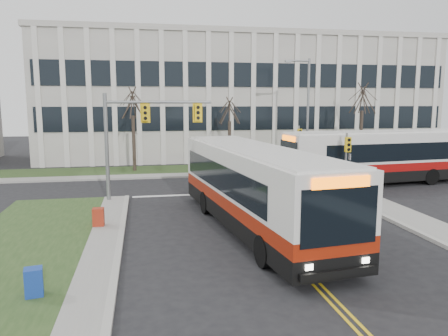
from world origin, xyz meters
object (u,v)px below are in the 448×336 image
Objects in this scene: streetlight at (306,108)px; bus_main at (255,190)px; bus_cross at (378,158)px; newspaper_box_red at (98,218)px; newspaper_box_blue at (34,284)px; directory_sign at (237,156)px.

streetlight reaches higher than bus_main.
newspaper_box_red is (-18.21, -7.78, -1.34)m from bus_cross.
bus_main is at bearing 24.18° from newspaper_box_blue.
directory_sign is at bearing 166.77° from streetlight.
directory_sign is 0.15× the size of bus_cross.
bus_cross reaches higher than directory_sign.
streetlight is 4.60× the size of directory_sign.
streetlight reaches higher than bus_cross.
newspaper_box_blue is at bearing -58.15° from bus_cross.
directory_sign reaches higher than newspaper_box_red.
streetlight is at bearing -162.88° from bus_cross.
directory_sign is 2.11× the size of newspaper_box_red.
bus_cross is 19.85m from newspaper_box_red.
streetlight reaches higher than directory_sign.
streetlight is 27.61m from newspaper_box_blue.
bus_main reaches higher than newspaper_box_red.
streetlight is 0.67× the size of bus_cross.
newspaper_box_red is (-15.38, -14.48, -4.72)m from streetlight.
bus_cross reaches higher than newspaper_box_red.
streetlight is at bearing 43.99° from newspaper_box_red.
streetlight is 18.32m from bus_main.
bus_main is 9.98m from newspaper_box_blue.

